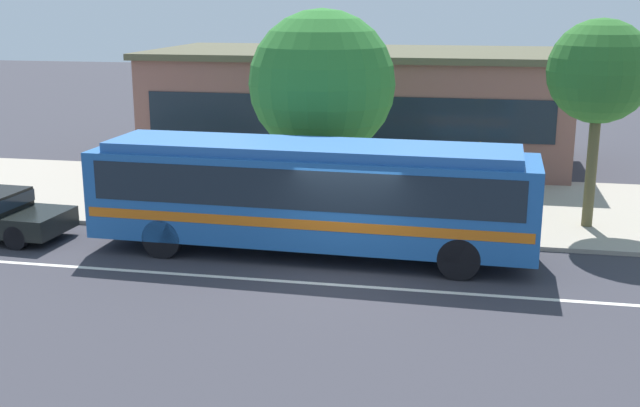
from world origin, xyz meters
name	(u,v)px	position (x,y,z in m)	size (l,w,h in m)	color
ground_plane	(346,274)	(0.00, 0.00, 0.00)	(120.00, 120.00, 0.00)	#35343C
sidewalk_slab	(380,203)	(0.00, 6.68, 0.06)	(60.00, 8.00, 0.12)	#A29889
lane_stripe_center	(340,285)	(0.00, -0.80, 0.00)	(56.00, 0.16, 0.01)	silver
transit_bus	(311,191)	(-1.11, 1.33, 1.66)	(11.17, 2.79, 2.86)	#2159A1
pedestrian_waiting_near_sign	(305,185)	(-1.94, 4.36, 1.07)	(0.48, 0.48, 1.64)	#392736
bus_stop_sign	(481,177)	(3.04, 3.48, 1.72)	(0.16, 0.43, 2.50)	gray
street_tree_near_stop	(322,84)	(-1.65, 5.48, 3.90)	(4.33, 4.33, 5.95)	brown
street_tree_mid_block	(600,72)	(6.04, 4.97, 4.40)	(2.81, 2.81, 5.71)	brown
station_building	(359,105)	(-1.77, 13.78, 2.20)	(16.22, 7.97, 4.38)	brown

